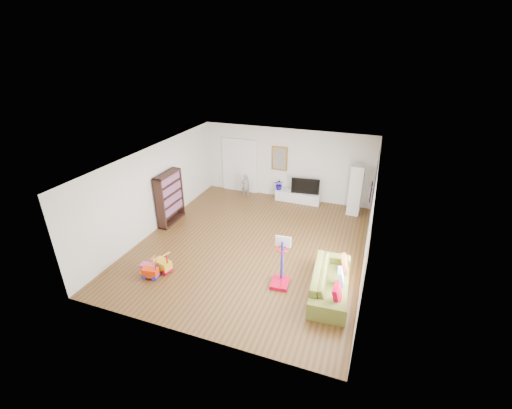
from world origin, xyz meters
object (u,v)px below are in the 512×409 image
(bookshelf, at_px, (170,198))
(basketball_hoop, at_px, (281,263))
(sofa, at_px, (331,282))
(media_console, at_px, (298,197))

(bookshelf, bearing_deg, basketball_hoop, -24.42)
(sofa, xyz_separation_m, basketball_hoop, (-1.22, -0.13, 0.33))
(sofa, bearing_deg, media_console, 18.17)
(media_console, bearing_deg, basketball_hoop, -80.02)
(media_console, relative_size, bookshelf, 0.97)
(sofa, height_order, basketball_hoop, basketball_hoop)
(bookshelf, height_order, sofa, bookshelf)
(bookshelf, relative_size, basketball_hoop, 1.34)
(bookshelf, height_order, basketball_hoop, bookshelf)
(sofa, distance_m, basketball_hoop, 1.27)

